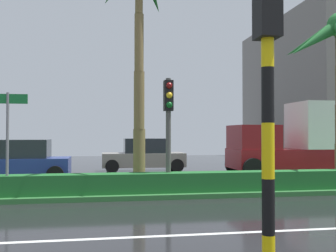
{
  "coord_description": "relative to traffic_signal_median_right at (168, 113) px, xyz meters",
  "views": [
    {
      "loc": [
        4.56,
        -5.44,
        1.95
      ],
      "look_at": [
        7.26,
        10.62,
        2.29
      ],
      "focal_mm": 41.95,
      "sensor_mm": 36.0,
      "label": 1
    }
  ],
  "objects": [
    {
      "name": "traffic_signal_median_right",
      "position": [
        0.0,
        0.0,
        0.0
      ],
      "size": [
        0.28,
        0.43,
        3.56
      ],
      "color": "#4C4C47",
      "rests_on": "median_strip"
    },
    {
      "name": "street_name_sign",
      "position": [
        -4.75,
        -0.24,
        -0.52
      ],
      "size": [
        1.1,
        0.08,
        3.0
      ],
      "color": "slate",
      "rests_on": "median_strip"
    },
    {
      "name": "traffic_signal_foreground",
      "position": [
        -0.02,
        -7.5,
        0.27
      ],
      "size": [
        0.28,
        0.43,
        4.18
      ],
      "rotation": [
        0.0,
        0.0,
        3.14
      ],
      "color": "yellow",
      "rests_on": "ground_plane"
    },
    {
      "name": "car_in_traffic_third",
      "position": [
        -5.51,
        5.0,
        -1.78
      ],
      "size": [
        4.3,
        2.02,
        1.72
      ],
      "rotation": [
        0.0,
        0.0,
        3.14
      ],
      "color": "navy",
      "rests_on": "ground_plane"
    },
    {
      "name": "car_in_traffic_fourth",
      "position": [
        0.14,
        8.51,
        -1.78
      ],
      "size": [
        4.3,
        2.02,
        1.72
      ],
      "rotation": [
        0.0,
        0.0,
        3.14
      ],
      "color": "gray",
      "rests_on": "ground_plane"
    },
    {
      "name": "box_truck_lead",
      "position": [
        7.14,
        5.13,
        -1.06
      ],
      "size": [
        6.4,
        2.64,
        3.46
      ],
      "rotation": [
        0.0,
        0.0,
        3.14
      ],
      "color": "maroon",
      "rests_on": "ground_plane"
    }
  ]
}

